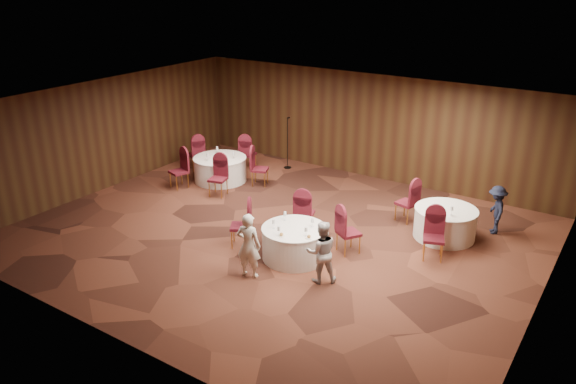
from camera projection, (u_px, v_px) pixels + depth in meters
The scene contains 15 objects.
ground at pixel (277, 234), 13.81m from camera, with size 12.00×12.00×0.00m, color black.
room_shell at pixel (276, 159), 13.07m from camera, with size 12.00×12.00×12.00m.
table_main at pixel (294, 243), 12.57m from camera, with size 1.46×1.46×0.74m.
table_left at pixel (220, 169), 17.14m from camera, with size 1.61×1.61×0.74m.
table_right at pixel (445, 223), 13.53m from camera, with size 1.49×1.49×0.74m.
chairs_main at pixel (297, 224), 13.21m from camera, with size 2.99×2.13×1.00m.
chairs_left at pixel (220, 165), 17.09m from camera, with size 3.23×3.10×1.00m.
chairs_right at pixel (419, 219), 13.43m from camera, with size 1.94×2.23×1.00m.
tabletop_main at pixel (297, 227), 12.24m from camera, with size 1.05×1.07×0.22m.
tabletop_left at pixel (220, 155), 16.98m from camera, with size 0.82×0.78×0.22m.
tabletop_right at pixel (452, 209), 13.03m from camera, with size 0.08×0.08×0.22m.
mic_stand at pixel (288, 153), 18.18m from camera, with size 0.24×0.24×1.69m.
woman_a at pixel (249, 245), 11.69m from camera, with size 0.53×0.35×1.44m, color silver.
woman_b at pixel (321, 252), 11.52m from camera, with size 0.66×0.51×1.36m, color #B7B6BB.
man_c at pixel (496, 210), 13.68m from camera, with size 0.79×0.45×1.22m, color black.
Camera 1 is at (7.07, -10.21, 6.13)m, focal length 35.00 mm.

